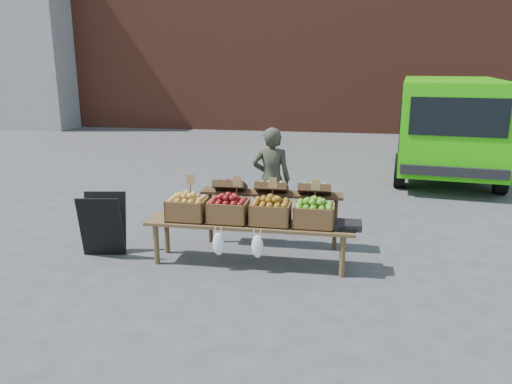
% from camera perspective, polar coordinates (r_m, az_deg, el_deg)
% --- Properties ---
extents(ground, '(80.00, 80.00, 0.00)m').
position_cam_1_polar(ground, '(6.42, 4.22, -9.08)').
color(ground, '#434345').
extents(delivery_van, '(2.83, 5.15, 2.20)m').
position_cam_1_polar(delivery_van, '(12.37, 21.07, 6.84)').
color(delivery_van, '#2DC909').
rests_on(delivery_van, ground).
extents(vendor, '(0.62, 0.44, 1.63)m').
position_cam_1_polar(vendor, '(7.69, 1.76, 1.41)').
color(vendor, '#343629').
rests_on(vendor, ground).
extents(chalkboard_sign, '(0.62, 0.41, 0.87)m').
position_cam_1_polar(chalkboard_sign, '(7.11, -17.08, -3.57)').
color(chalkboard_sign, black).
rests_on(chalkboard_sign, ground).
extents(back_table, '(2.10, 0.44, 1.04)m').
position_cam_1_polar(back_table, '(7.10, 1.79, -2.20)').
color(back_table, '#3B2816').
rests_on(back_table, ground).
extents(display_bench, '(2.70, 0.56, 0.57)m').
position_cam_1_polar(display_bench, '(6.53, -0.76, -5.90)').
color(display_bench, brown).
rests_on(display_bench, ground).
extents(crate_golden_apples, '(0.50, 0.40, 0.28)m').
position_cam_1_polar(crate_golden_apples, '(6.59, -7.84, -1.95)').
color(crate_golden_apples, gold).
rests_on(crate_golden_apples, display_bench).
extents(crate_russet_pears, '(0.50, 0.40, 0.28)m').
position_cam_1_polar(crate_russet_pears, '(6.45, -3.18, -2.21)').
color(crate_russet_pears, '#6A0100').
rests_on(crate_russet_pears, display_bench).
extents(crate_red_apples, '(0.50, 0.40, 0.28)m').
position_cam_1_polar(crate_red_apples, '(6.35, 1.67, -2.46)').
color(crate_red_apples, olive).
rests_on(crate_red_apples, display_bench).
extents(crate_green_apples, '(0.50, 0.40, 0.28)m').
position_cam_1_polar(crate_green_apples, '(6.30, 6.63, -2.70)').
color(crate_green_apples, '#498B0F').
rests_on(crate_green_apples, display_bench).
extents(weighing_scale, '(0.34, 0.30, 0.08)m').
position_cam_1_polar(weighing_scale, '(6.32, 10.46, -3.73)').
color(weighing_scale, black).
rests_on(weighing_scale, display_bench).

